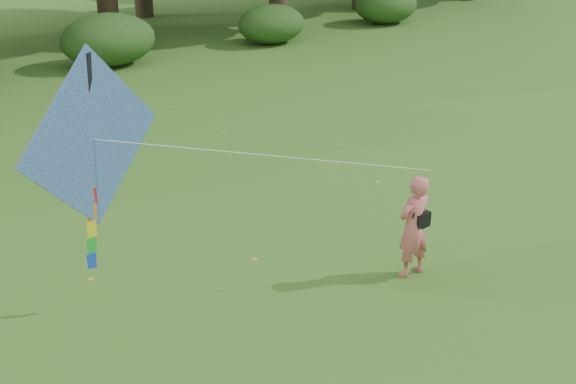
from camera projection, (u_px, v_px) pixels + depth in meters
ground at (432, 294)px, 11.69m from camera, size 100.00×100.00×0.00m
man_kite_flyer at (414, 227)px, 11.94m from camera, size 0.67×0.45×1.79m
crossbody_bag at (420, 219)px, 11.93m from camera, size 0.43×0.20×0.71m
flying_kite at (93, 142)px, 10.33m from camera, size 5.96×2.86×3.41m
shrub_band at (7, 58)px, 23.59m from camera, size 39.15×3.22×1.88m
fallen_leaves at (229, 236)px, 13.59m from camera, size 9.61×13.82×0.01m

